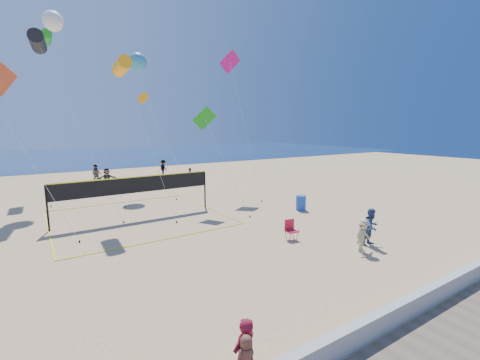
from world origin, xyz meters
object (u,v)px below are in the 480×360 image
woman (244,356)px  volleyball_net (136,189)px  camp_chair (291,228)px  trash_barrel (301,203)px

woman → volleyball_net: volleyball_net is taller
woman → camp_chair: (7.04, 6.54, -0.28)m
camp_chair → trash_barrel: size_ratio=1.11×
trash_barrel → volleyball_net: volleyball_net is taller
camp_chair → volleyball_net: bearing=131.6°
woman → trash_barrel: woman is taller
woman → volleyball_net: 14.64m
trash_barrel → volleyball_net: 10.60m
woman → camp_chair: bearing=-149.8°
woman → trash_barrel: bearing=-150.2°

